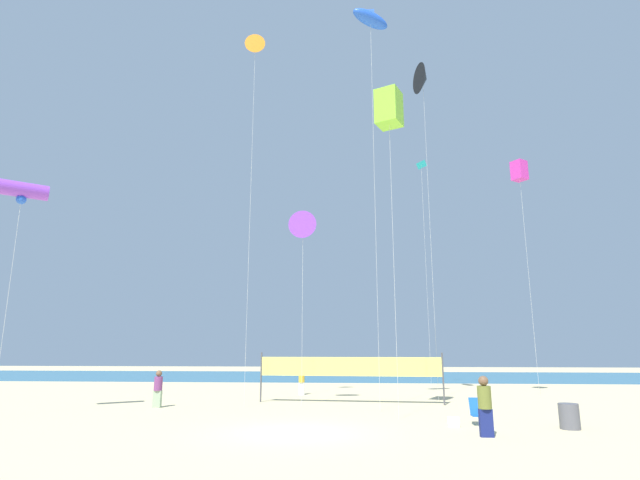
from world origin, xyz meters
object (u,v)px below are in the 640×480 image
object	(u,v)px
beach_handbag	(453,422)
kite_violet_tube	(22,191)
beachgoer_plum_shirt	(158,388)
kite_orange_delta	(255,47)
kite_cyan_diamond	(421,167)
kite_blue_inflatable	(370,19)
beachgoer_mustard_shirt	(302,380)
kite_black_delta	(423,79)
kite_violet_delta	(303,225)
kite_magenta_box	(519,171)
beachgoer_olive_shirt	(485,404)
trash_barrel	(569,416)
kite_lime_box	(389,108)
folding_beach_chair	(478,411)
volleyball_net	(349,368)

from	to	relation	value
beach_handbag	kite_violet_tube	distance (m)	19.12
beachgoer_plum_shirt	kite_orange_delta	distance (m)	17.98
kite_cyan_diamond	kite_blue_inflatable	bearing A→B (deg)	-106.70
beachgoer_mustard_shirt	kite_black_delta	xyz separation A→B (m)	(7.32, -2.89, 17.17)
kite_violet_tube	kite_violet_delta	distance (m)	12.34
kite_cyan_diamond	kite_magenta_box	bearing A→B (deg)	-57.25
beachgoer_olive_shirt	trash_barrel	xyz separation A→B (m)	(3.08, 1.71, -0.54)
beachgoer_olive_shirt	beach_handbag	world-z (taller)	beachgoer_olive_shirt
kite_violet_delta	kite_blue_inflatable	distance (m)	10.88
kite_lime_box	kite_orange_delta	world-z (taller)	kite_orange_delta
beachgoer_plum_shirt	beach_handbag	bearing A→B (deg)	-140.08
beachgoer_mustard_shirt	kite_lime_box	world-z (taller)	kite_lime_box
trash_barrel	kite_blue_inflatable	bearing A→B (deg)	144.32
beachgoer_plum_shirt	trash_barrel	world-z (taller)	beachgoer_plum_shirt
kite_violet_tube	kite_orange_delta	xyz separation A→B (m)	(8.52, 4.80, 9.44)
folding_beach_chair	kite_cyan_diamond	distance (m)	22.54
folding_beach_chair	kite_magenta_box	distance (m)	16.25
folding_beach_chair	kite_violet_delta	bearing A→B (deg)	112.45
folding_beach_chair	kite_violet_delta	world-z (taller)	kite_violet_delta
kite_black_delta	volleyball_net	bearing A→B (deg)	-160.49
beachgoer_mustard_shirt	trash_barrel	distance (m)	15.61
beachgoer_mustard_shirt	kite_orange_delta	bearing A→B (deg)	127.12
beachgoer_olive_shirt	trash_barrel	size ratio (longest dim) A/B	2.18
kite_lime_box	kite_magenta_box	distance (m)	11.47
kite_black_delta	kite_orange_delta	bearing A→B (deg)	-160.69
kite_orange_delta	kite_magenta_box	world-z (taller)	kite_orange_delta
beachgoer_olive_shirt	kite_orange_delta	xyz separation A→B (m)	(-9.06, 7.38, 17.48)
kite_lime_box	kite_blue_inflatable	distance (m)	6.61
kite_cyan_diamond	kite_blue_inflatable	xyz separation A→B (m)	(-3.92, -13.05, 3.03)
beachgoer_mustard_shirt	trash_barrel	bearing A→B (deg)	-174.49
kite_black_delta	kite_magenta_box	xyz separation A→B (m)	(5.41, 1.27, -5.38)
beachgoer_olive_shirt	kite_blue_inflatable	xyz separation A→B (m)	(-2.93, 6.02, 17.78)
folding_beach_chair	kite_black_delta	bearing A→B (deg)	62.26
beachgoer_plum_shirt	kite_lime_box	world-z (taller)	kite_lime_box
volleyball_net	beachgoer_olive_shirt	bearing A→B (deg)	-64.75
kite_violet_tube	kite_magenta_box	world-z (taller)	kite_magenta_box
kite_blue_inflatable	kite_cyan_diamond	bearing A→B (deg)	73.30
kite_cyan_diamond	kite_orange_delta	bearing A→B (deg)	-130.67
trash_barrel	beach_handbag	distance (m)	3.73
beachgoer_plum_shirt	kite_violet_tube	size ratio (longest dim) A/B	0.17
kite_lime_box	kite_blue_inflatable	bearing A→B (deg)	103.91
beachgoer_plum_shirt	volleyball_net	world-z (taller)	volleyball_net
beachgoer_plum_shirt	beachgoer_olive_shirt	size ratio (longest dim) A/B	0.92
beachgoer_mustard_shirt	kite_blue_inflatable	world-z (taller)	kite_blue_inflatable
kite_blue_inflatable	kite_magenta_box	bearing A→B (deg)	34.51
trash_barrel	kite_orange_delta	distance (m)	22.46
beach_handbag	kite_cyan_diamond	size ratio (longest dim) A/B	0.02
beachgoer_plum_shirt	kite_cyan_diamond	world-z (taller)	kite_cyan_diamond
kite_magenta_box	beach_handbag	bearing A→B (deg)	-122.08
kite_orange_delta	kite_lime_box	bearing A→B (deg)	-29.25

